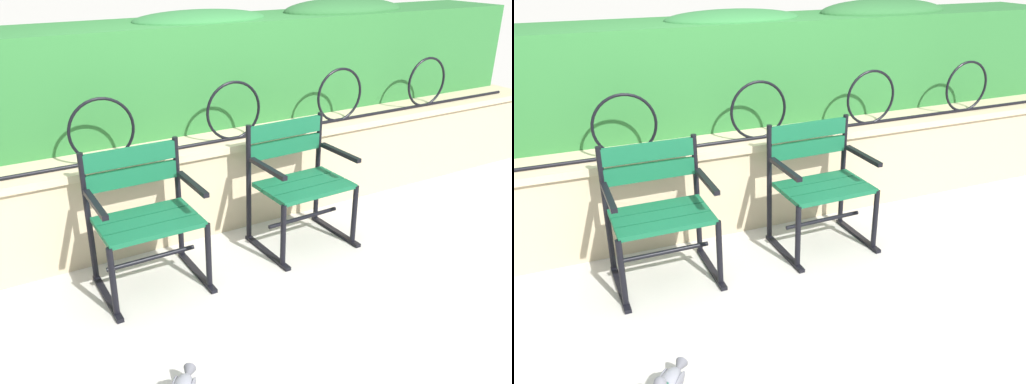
{
  "view_description": "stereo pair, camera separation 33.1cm",
  "coord_description": "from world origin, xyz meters",
  "views": [
    {
      "loc": [
        -1.5,
        -2.55,
        1.89
      ],
      "look_at": [
        0.0,
        0.08,
        0.55
      ],
      "focal_mm": 38.52,
      "sensor_mm": 36.0,
      "label": 1
    },
    {
      "loc": [
        -1.2,
        -2.7,
        1.89
      ],
      "look_at": [
        0.0,
        0.08,
        0.55
      ],
      "focal_mm": 38.52,
      "sensor_mm": 36.0,
      "label": 2
    }
  ],
  "objects": [
    {
      "name": "park_chair_right",
      "position": [
        0.46,
        0.31,
        0.46
      ],
      "size": [
        0.64,
        0.54,
        0.84
      ],
      "color": "#145B38",
      "rests_on": "ground"
    },
    {
      "name": "stone_wall",
      "position": [
        0.0,
        0.82,
        0.33
      ],
      "size": [
        6.53,
        0.41,
        0.66
      ],
      "color": "tan",
      "rests_on": "ground"
    },
    {
      "name": "park_chair_left",
      "position": [
        -0.64,
        0.31,
        0.46
      ],
      "size": [
        0.62,
        0.52,
        0.84
      ],
      "color": "#145B38",
      "rests_on": "ground"
    },
    {
      "name": "pigeon_near_chairs",
      "position": [
        -0.86,
        -0.77,
        0.11
      ],
      "size": [
        0.21,
        0.26,
        0.22
      ],
      "color": "gray",
      "rests_on": "ground"
    },
    {
      "name": "ground_plane",
      "position": [
        0.0,
        0.0,
        0.0
      ],
      "size": [
        60.0,
        60.0,
        0.0
      ],
      "primitive_type": "plane",
      "color": "#BCB7AD"
    },
    {
      "name": "hedge_row",
      "position": [
        -0.0,
        1.34,
        1.07
      ],
      "size": [
        6.4,
        0.69,
        0.9
      ],
      "color": "#2D7033",
      "rests_on": "stone_wall"
    },
    {
      "name": "iron_arch_fence",
      "position": [
        -0.22,
        0.75,
        0.84
      ],
      "size": [
        6.0,
        0.02,
        0.42
      ],
      "color": "black",
      "rests_on": "stone_wall"
    }
  ]
}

